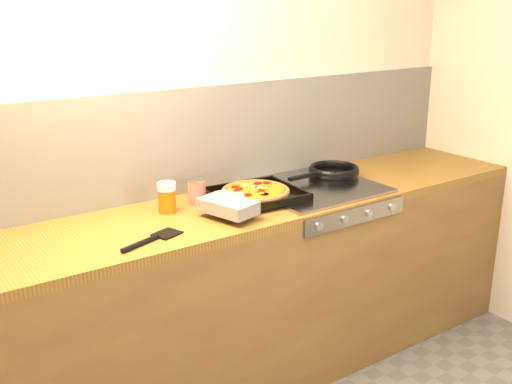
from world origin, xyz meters
TOP-DOWN VIEW (x-y plane):
  - room_shell at (0.00, 1.39)m, footprint 3.20×3.20m
  - counter_run at (0.00, 1.10)m, footprint 3.20×0.62m
  - stovetop at (0.45, 1.10)m, footprint 0.60×0.56m
  - pizza_on_tray at (0.05, 1.07)m, footprint 0.54×0.45m
  - frying_pan at (0.64, 1.17)m, footprint 0.44×0.27m
  - tomato_can at (-0.13, 1.22)m, footprint 0.09×0.09m
  - juice_glass at (-0.29, 1.19)m, footprint 0.09×0.09m
  - wooden_spoon at (0.15, 1.26)m, footprint 0.30×0.07m
  - black_spatula at (-0.49, 0.92)m, footprint 0.28×0.14m

SIDE VIEW (x-z plane):
  - counter_run at x=0.00m, z-range 0.00..0.90m
  - stovetop at x=0.45m, z-range 0.90..0.92m
  - black_spatula at x=-0.49m, z-range 0.90..0.92m
  - wooden_spoon at x=0.15m, z-range 0.90..0.92m
  - frying_pan at x=0.64m, z-range 0.92..0.96m
  - pizza_on_tray at x=0.05m, z-range 0.91..0.98m
  - tomato_can at x=-0.13m, z-range 0.90..1.02m
  - juice_glass at x=-0.29m, z-range 0.90..1.04m
  - room_shell at x=0.00m, z-range -0.45..2.75m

